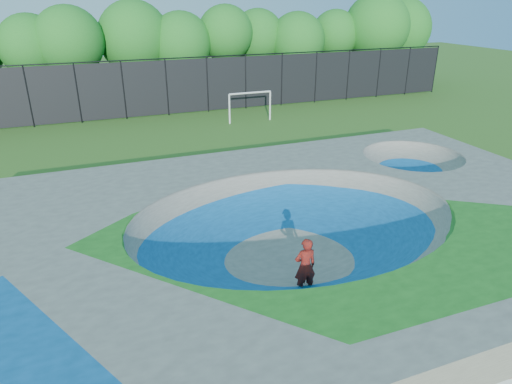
% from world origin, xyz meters
% --- Properties ---
extents(ground, '(120.00, 120.00, 0.00)m').
position_xyz_m(ground, '(0.00, 0.00, 0.00)').
color(ground, '#335E1A').
rests_on(ground, ground).
extents(skate_deck, '(22.00, 14.00, 1.50)m').
position_xyz_m(skate_deck, '(0.00, 0.00, 0.75)').
color(skate_deck, gray).
rests_on(skate_deck, ground).
extents(skater, '(0.67, 0.46, 1.79)m').
position_xyz_m(skater, '(-0.69, -2.09, 0.89)').
color(skater, red).
rests_on(skater, ground).
extents(skateboard, '(0.79, 0.27, 0.05)m').
position_xyz_m(skateboard, '(-0.69, -2.09, 0.03)').
color(skateboard, black).
rests_on(skateboard, ground).
extents(soccer_goal, '(3.09, 0.12, 2.04)m').
position_xyz_m(soccer_goal, '(4.88, 17.09, 1.42)').
color(soccer_goal, silver).
rests_on(soccer_goal, ground).
extents(fence, '(48.09, 0.09, 4.04)m').
position_xyz_m(fence, '(0.00, 21.00, 2.10)').
color(fence, black).
rests_on(fence, ground).
extents(treeline, '(53.32, 7.45, 8.41)m').
position_xyz_m(treeline, '(1.58, 25.82, 4.99)').
color(treeline, '#3F2D1F').
rests_on(treeline, ground).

